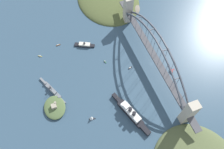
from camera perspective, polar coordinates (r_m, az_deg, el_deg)
name	(u,v)px	position (r m, az deg, el deg)	size (l,w,h in m)	color
ground_plane	(151,63)	(412.93, 10.25, 2.88)	(1400.00, 1400.00, 0.00)	#334C60
harbor_arch_bridge	(154,54)	(387.70, 10.96, 5.36)	(290.90, 15.76, 73.13)	#BCB29E
headland_east_shore	(109,0)	(519.20, -0.73, 18.94)	(167.95, 134.66, 21.84)	#4C562D
ocean_liner	(131,113)	(357.49, 4.91, -9.97)	(85.90, 34.46, 21.08)	black
naval_cruiser	(52,90)	(390.48, -15.38, -3.89)	(64.07, 31.87, 16.10)	slate
harbor_ferry_steamer	(84,45)	(431.52, -7.23, 7.71)	(24.32, 38.16, 8.44)	black
fort_island_mid_harbor	(55,107)	(375.00, -14.75, -8.30)	(43.13, 34.77, 12.28)	#4C6038
seaplane_taxiing_near_bridge	(172,70)	(410.40, 15.32, 1.06)	(9.57, 8.55, 5.07)	#B7B7B2
small_boat_0	(130,68)	(401.61, 4.77, 1.75)	(4.02, 9.06, 2.32)	black
small_boat_1	(40,56)	(436.53, -18.30, 4.59)	(5.40, 7.01, 2.19)	gold
small_boat_2	(58,45)	(442.85, -13.88, 7.50)	(2.01, 8.63, 2.33)	brown
small_boat_3	(105,62)	(407.63, -1.83, 3.38)	(7.26, 2.82, 2.50)	#2D6B3D
small_boat_4	(91,118)	(356.92, -5.42, -11.21)	(7.01, 10.46, 10.03)	black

